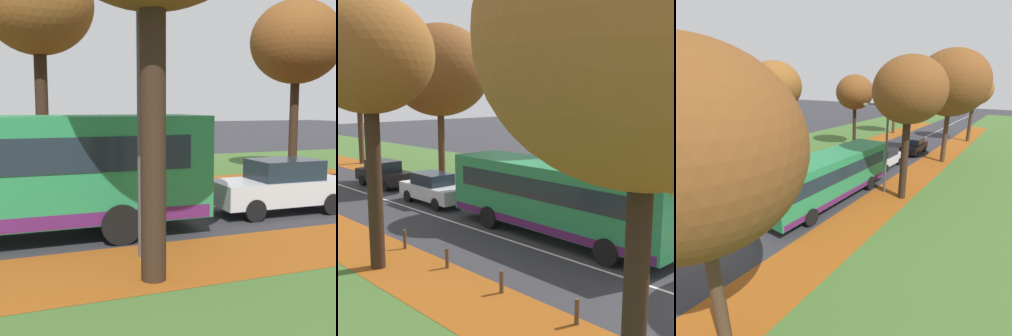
{
  "view_description": "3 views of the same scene",
  "coord_description": "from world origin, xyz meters",
  "views": [
    {
      "loc": [
        13.26,
        7.48,
        3.2
      ],
      "look_at": [
        -0.56,
        12.74,
        1.25
      ],
      "focal_mm": 50.0,
      "sensor_mm": 36.0,
      "label": 1
    },
    {
      "loc": [
        -12.36,
        -4.38,
        5.78
      ],
      "look_at": [
        2.13,
        10.88,
        2.38
      ],
      "focal_mm": 50.0,
      "sensor_mm": 36.0,
      "label": 2
    },
    {
      "loc": [
        11.35,
        -4.9,
        7.25
      ],
      "look_at": [
        1.65,
        8.9,
        1.7
      ],
      "focal_mm": 28.0,
      "sensor_mm": 36.0,
      "label": 3
    }
  ],
  "objects": [
    {
      "name": "tree_right_near",
      "position": [
        5.37,
        10.2,
        6.73
      ],
      "size": [
        4.33,
        4.33,
        8.75
      ],
      "color": "black",
      "rests_on": "ground"
    },
    {
      "name": "car_silver_lead",
      "position": [
        1.42,
        15.64,
        0.81
      ],
      "size": [
        1.82,
        4.22,
        1.62
      ],
      "color": "#B7BABF",
      "rests_on": "ground"
    },
    {
      "name": "bollard_fifth",
      "position": [
        -3.54,
        10.39,
        0.37
      ],
      "size": [
        0.12,
        0.12,
        0.73
      ],
      "primitive_type": "cylinder",
      "color": "#4C3823",
      "rests_on": "ground"
    },
    {
      "name": "bollard_fourth",
      "position": [
        -3.58,
        7.71,
        0.35
      ],
      "size": [
        0.12,
        0.12,
        0.69
      ],
      "primitive_type": "cylinder",
      "color": "#4C3823",
      "rests_on": "ground"
    },
    {
      "name": "bollard_second",
      "position": [
        -3.51,
        2.36,
        0.35
      ],
      "size": [
        0.12,
        0.12,
        0.69
      ],
      "primitive_type": "cylinder",
      "color": "#4C3823",
      "rests_on": "ground"
    },
    {
      "name": "car_black_following",
      "position": [
        1.85,
        21.59,
        0.81
      ],
      "size": [
        1.93,
        4.27,
        1.62
      ],
      "color": "black",
      "rests_on": "ground"
    },
    {
      "name": "tree_right_nearest",
      "position": [
        5.36,
        -2.26,
        5.83
      ],
      "size": [
        5.25,
        5.25,
        8.2
      ],
      "color": "#422D1E",
      "rests_on": "ground"
    },
    {
      "name": "bollard_third",
      "position": [
        -3.6,
        5.04,
        0.34
      ],
      "size": [
        0.12,
        0.12,
        0.68
      ],
      "primitive_type": "cylinder",
      "color": "#4C3823",
      "rests_on": "ground"
    },
    {
      "name": "leaf_litter_left",
      "position": [
        -4.6,
        14.0,
        0.01
      ],
      "size": [
        2.8,
        60.0,
        0.0
      ],
      "primitive_type": "cube",
      "color": "#8C4714",
      "rests_on": "grass_verge_left"
    },
    {
      "name": "bus",
      "position": [
        1.71,
        7.38,
        1.7
      ],
      "size": [
        2.8,
        10.44,
        2.98
      ],
      "color": "#237A47",
      "rests_on": "ground"
    },
    {
      "name": "tree_right_far",
      "position": [
        5.29,
        31.44,
        6.3
      ],
      "size": [
        4.16,
        4.16,
        8.23
      ],
      "color": "#422D1E",
      "rests_on": "ground"
    },
    {
      "name": "tree_left_far",
      "position": [
        -5.04,
        31.17,
        5.8
      ],
      "size": [
        4.39,
        4.39,
        7.8
      ],
      "color": "#422D1E",
      "rests_on": "ground"
    },
    {
      "name": "tree_right_mid",
      "position": [
        5.22,
        20.15,
        7.14
      ],
      "size": [
        6.38,
        6.38,
        10.03
      ],
      "color": "#422D1E",
      "rests_on": "ground"
    },
    {
      "name": "road_centre_line",
      "position": [
        0.0,
        20.0,
        0.0
      ],
      "size": [
        0.12,
        80.0,
        0.01
      ],
      "primitive_type": "cube",
      "color": "silver",
      "rests_on": "ground"
    },
    {
      "name": "ground_plane",
      "position": [
        0.0,
        0.0,
        0.0
      ],
      "size": [
        160.0,
        160.0,
        0.0
      ],
      "primitive_type": "plane",
      "color": "#2D2D33"
    },
    {
      "name": "streetlamp_right",
      "position": [
        3.67,
        10.4,
        3.74
      ],
      "size": [
        1.89,
        0.28,
        6.0
      ],
      "color": "#47474C",
      "rests_on": "ground"
    },
    {
      "name": "grass_verge_left",
      "position": [
        -9.2,
        20.0,
        0.0
      ],
      "size": [
        12.0,
        90.0,
        0.01
      ],
      "primitive_type": "cube",
      "color": "#3D6028",
      "rests_on": "ground"
    },
    {
      "name": "grass_verge_right",
      "position": [
        9.2,
        20.0,
        0.0
      ],
      "size": [
        12.0,
        90.0,
        0.01
      ],
      "primitive_type": "cube",
      "color": "#3D6028",
      "rests_on": "ground"
    },
    {
      "name": "tree_left_near",
      "position": [
        -5.2,
        9.37,
        6.87
      ],
      "size": [
        4.12,
        4.12,
        8.81
      ],
      "color": "black",
      "rests_on": "ground"
    },
    {
      "name": "tree_left_mid",
      "position": [
        -5.3,
        20.89,
        6.11
      ],
      "size": [
        4.25,
        4.25,
        8.06
      ],
      "color": "black",
      "rests_on": "ground"
    },
    {
      "name": "leaf_litter_right",
      "position": [
        4.6,
        14.0,
        0.01
      ],
      "size": [
        2.8,
        60.0,
        0.0
      ],
      "primitive_type": "cube",
      "color": "#8C4714",
      "rests_on": "grass_verge_right"
    }
  ]
}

